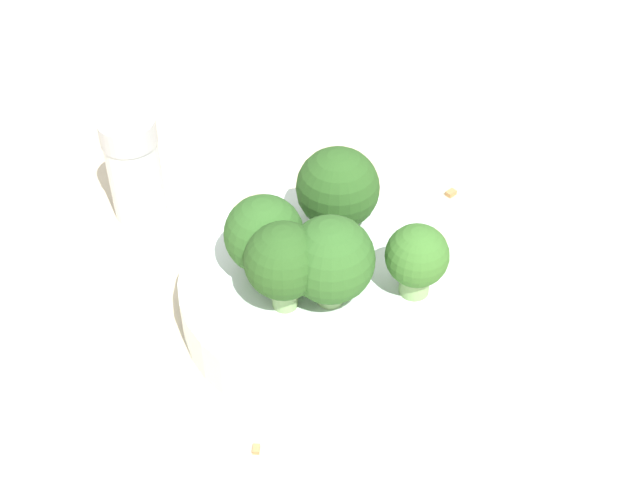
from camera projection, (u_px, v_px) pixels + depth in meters
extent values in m
plane|color=beige|center=(320.00, 312.00, 0.61)|extent=(3.00, 3.00, 0.00)
cylinder|color=silver|center=(320.00, 294.00, 0.59)|extent=(0.19, 0.19, 0.04)
cylinder|color=#84AD66|center=(415.00, 277.00, 0.56)|extent=(0.03, 0.03, 0.02)
sphere|color=#386B28|center=(417.00, 256.00, 0.55)|extent=(0.04, 0.04, 0.04)
cylinder|color=#84AD66|center=(265.00, 260.00, 0.57)|extent=(0.02, 0.02, 0.03)
sphere|color=#2D5B23|center=(264.00, 234.00, 0.56)|extent=(0.05, 0.05, 0.05)
cylinder|color=#8EB770|center=(285.00, 288.00, 0.55)|extent=(0.02, 0.02, 0.03)
sphere|color=#28511E|center=(283.00, 261.00, 0.54)|extent=(0.05, 0.05, 0.05)
cylinder|color=#8EB770|center=(334.00, 285.00, 0.56)|extent=(0.02, 0.02, 0.03)
sphere|color=#2D5B23|center=(334.00, 259.00, 0.54)|extent=(0.06, 0.06, 0.06)
cylinder|color=#7A9E5B|center=(337.00, 212.00, 0.61)|extent=(0.01, 0.01, 0.02)
sphere|color=#28511E|center=(338.00, 188.00, 0.60)|extent=(0.06, 0.06, 0.06)
cylinder|color=silver|center=(136.00, 178.00, 0.66)|extent=(0.04, 0.04, 0.07)
cylinder|color=#B7B7BC|center=(128.00, 132.00, 0.63)|extent=(0.04, 0.04, 0.02)
cube|color=#AD7F4C|center=(451.00, 191.00, 0.70)|extent=(0.01, 0.01, 0.01)
cube|color=#AD7F4C|center=(256.00, 448.00, 0.52)|extent=(0.01, 0.01, 0.01)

